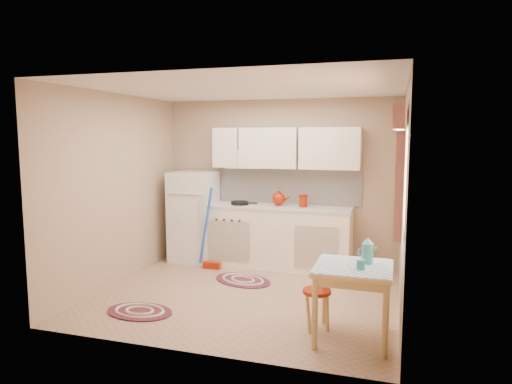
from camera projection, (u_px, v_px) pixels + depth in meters
room_shell at (264, 165)px, 5.63m from camera, size 3.64×3.60×2.52m
fridge at (194, 216)px, 7.11m from camera, size 0.65×0.60×1.40m
broom at (211, 229)px, 6.66m from camera, size 0.28×0.12×1.20m
base_cabinets at (275, 237)px, 6.81m from camera, size 2.25×0.60×0.88m
countertop at (275, 207)px, 6.76m from camera, size 2.27×0.62×0.04m
frying_pan at (240, 203)px, 6.86m from camera, size 0.29×0.29×0.05m
red_kettle at (279, 199)px, 6.73m from camera, size 0.26×0.24×0.22m
red_canister at (303, 202)px, 6.62m from camera, size 0.15×0.15×0.16m
table at (352, 303)px, 4.35m from camera, size 0.72×0.72×0.72m
stool at (317, 310)px, 4.58m from camera, size 0.37×0.37×0.42m
coffee_pot at (368, 251)px, 4.37m from camera, size 0.15×0.13×0.27m
mug at (361, 265)px, 4.19m from camera, size 0.09×0.09×0.10m
rug_center at (243, 280)px, 6.17m from camera, size 0.98×0.82×0.02m
rug_left at (140, 312)px, 5.06m from camera, size 0.80×0.55×0.02m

